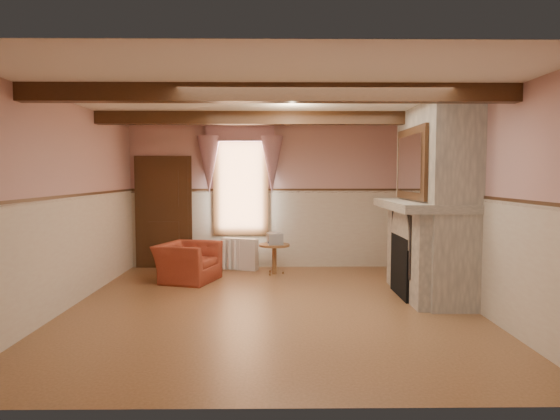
{
  "coord_description": "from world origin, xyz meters",
  "views": [
    {
      "loc": [
        0.05,
        -6.73,
        1.8
      ],
      "look_at": [
        0.14,
        0.8,
        1.27
      ],
      "focal_mm": 32.0,
      "sensor_mm": 36.0,
      "label": 1
    }
  ],
  "objects_px": {
    "side_table": "(274,259)",
    "mantel_clock": "(409,193)",
    "armchair": "(188,262)",
    "bowl": "(427,199)",
    "oil_lamp": "(414,191)",
    "radiator": "(240,254)"
  },
  "relations": [
    {
      "from": "armchair",
      "to": "bowl",
      "type": "distance_m",
      "value": 4.05
    },
    {
      "from": "radiator",
      "to": "bowl",
      "type": "distance_m",
      "value": 3.86
    },
    {
      "from": "bowl",
      "to": "side_table",
      "type": "bearing_deg",
      "value": 139.21
    },
    {
      "from": "armchair",
      "to": "side_table",
      "type": "distance_m",
      "value": 1.59
    },
    {
      "from": "bowl",
      "to": "mantel_clock",
      "type": "relative_size",
      "value": 1.54
    },
    {
      "from": "side_table",
      "to": "oil_lamp",
      "type": "relative_size",
      "value": 2.0
    },
    {
      "from": "armchair",
      "to": "side_table",
      "type": "xyz_separation_m",
      "value": [
        1.47,
        0.59,
        -0.05
      ]
    },
    {
      "from": "armchair",
      "to": "mantel_clock",
      "type": "bearing_deg",
      "value": -77.98
    },
    {
      "from": "side_table",
      "to": "mantel_clock",
      "type": "height_order",
      "value": "mantel_clock"
    },
    {
      "from": "armchair",
      "to": "mantel_clock",
      "type": "distance_m",
      "value": 3.87
    },
    {
      "from": "bowl",
      "to": "mantel_clock",
      "type": "height_order",
      "value": "mantel_clock"
    },
    {
      "from": "bowl",
      "to": "oil_lamp",
      "type": "distance_m",
      "value": 0.7
    },
    {
      "from": "armchair",
      "to": "radiator",
      "type": "xyz_separation_m",
      "value": [
        0.81,
        1.02,
        -0.02
      ]
    },
    {
      "from": "armchair",
      "to": "side_table",
      "type": "height_order",
      "value": "armchair"
    },
    {
      "from": "radiator",
      "to": "bowl",
      "type": "bearing_deg",
      "value": -19.38
    },
    {
      "from": "armchair",
      "to": "oil_lamp",
      "type": "bearing_deg",
      "value": -82.16
    },
    {
      "from": "mantel_clock",
      "to": "oil_lamp",
      "type": "distance_m",
      "value": 0.28
    },
    {
      "from": "bowl",
      "to": "oil_lamp",
      "type": "relative_size",
      "value": 1.32
    },
    {
      "from": "side_table",
      "to": "bowl",
      "type": "relative_size",
      "value": 1.51
    },
    {
      "from": "armchair",
      "to": "radiator",
      "type": "distance_m",
      "value": 1.3
    },
    {
      "from": "side_table",
      "to": "bowl",
      "type": "distance_m",
      "value": 3.13
    },
    {
      "from": "radiator",
      "to": "oil_lamp",
      "type": "bearing_deg",
      "value": -9.93
    }
  ]
}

